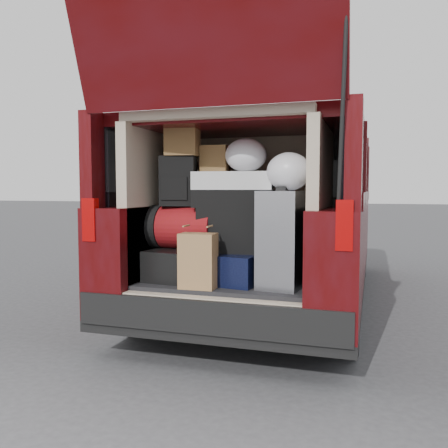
{
  "coord_description": "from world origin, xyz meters",
  "views": [
    {
      "loc": [
        1.02,
        -3.19,
        1.23
      ],
      "look_at": [
        -0.05,
        0.2,
        0.97
      ],
      "focal_mm": 38.0,
      "sensor_mm": 36.0,
      "label": 1
    }
  ],
  "objects_px": {
    "silver_roller": "(285,239)",
    "black_soft_case": "(231,230)",
    "red_duffel": "(184,227)",
    "backpack": "(178,181)",
    "navy_hardshell": "(236,267)",
    "twotone_duffel": "(234,190)",
    "kraft_bag": "(198,261)",
    "black_hardshell": "(184,263)"
  },
  "relations": [
    {
      "from": "backpack",
      "to": "twotone_duffel",
      "type": "xyz_separation_m",
      "value": [
        0.43,
        0.04,
        -0.07
      ]
    },
    {
      "from": "navy_hardshell",
      "to": "black_soft_case",
      "type": "relative_size",
      "value": 1.09
    },
    {
      "from": "kraft_bag",
      "to": "black_soft_case",
      "type": "bearing_deg",
      "value": 65.51
    },
    {
      "from": "red_duffel",
      "to": "black_hardshell",
      "type": "bearing_deg",
      "value": -84.82
    },
    {
      "from": "silver_roller",
      "to": "twotone_duffel",
      "type": "distance_m",
      "value": 0.53
    },
    {
      "from": "red_duffel",
      "to": "backpack",
      "type": "height_order",
      "value": "backpack"
    },
    {
      "from": "navy_hardshell",
      "to": "twotone_duffel",
      "type": "height_order",
      "value": "twotone_duffel"
    },
    {
      "from": "black_hardshell",
      "to": "twotone_duffel",
      "type": "distance_m",
      "value": 0.69
    },
    {
      "from": "silver_roller",
      "to": "kraft_bag",
      "type": "relative_size",
      "value": 1.76
    },
    {
      "from": "navy_hardshell",
      "to": "silver_roller",
      "type": "distance_m",
      "value": 0.43
    },
    {
      "from": "kraft_bag",
      "to": "backpack",
      "type": "xyz_separation_m",
      "value": [
        -0.28,
        0.31,
        0.55
      ]
    },
    {
      "from": "black_hardshell",
      "to": "navy_hardshell",
      "type": "bearing_deg",
      "value": 3.62
    },
    {
      "from": "silver_roller",
      "to": "black_soft_case",
      "type": "relative_size",
      "value": 1.46
    },
    {
      "from": "red_duffel",
      "to": "black_soft_case",
      "type": "xyz_separation_m",
      "value": [
        0.37,
        -0.0,
        -0.01
      ]
    },
    {
      "from": "navy_hardshell",
      "to": "backpack",
      "type": "xyz_separation_m",
      "value": [
        -0.46,
        0.01,
        0.63
      ]
    },
    {
      "from": "navy_hardshell",
      "to": "kraft_bag",
      "type": "height_order",
      "value": "kraft_bag"
    },
    {
      "from": "kraft_bag",
      "to": "backpack",
      "type": "height_order",
      "value": "backpack"
    },
    {
      "from": "navy_hardshell",
      "to": "backpack",
      "type": "relative_size",
      "value": 1.32
    },
    {
      "from": "black_soft_case",
      "to": "twotone_duffel",
      "type": "distance_m",
      "value": 0.3
    },
    {
      "from": "kraft_bag",
      "to": "backpack",
      "type": "distance_m",
      "value": 0.69
    },
    {
      "from": "black_hardshell",
      "to": "twotone_duffel",
      "type": "relative_size",
      "value": 0.98
    },
    {
      "from": "navy_hardshell",
      "to": "twotone_duffel",
      "type": "xyz_separation_m",
      "value": [
        -0.03,
        0.05,
        0.57
      ]
    },
    {
      "from": "silver_roller",
      "to": "backpack",
      "type": "distance_m",
      "value": 0.93
    },
    {
      "from": "twotone_duffel",
      "to": "navy_hardshell",
      "type": "bearing_deg",
      "value": -63.49
    },
    {
      "from": "red_duffel",
      "to": "black_soft_case",
      "type": "relative_size",
      "value": 1.09
    },
    {
      "from": "navy_hardshell",
      "to": "red_duffel",
      "type": "relative_size",
      "value": 1.0
    },
    {
      "from": "black_soft_case",
      "to": "navy_hardshell",
      "type": "bearing_deg",
      "value": -31.88
    },
    {
      "from": "black_hardshell",
      "to": "navy_hardshell",
      "type": "relative_size",
      "value": 1.15
    },
    {
      "from": "navy_hardshell",
      "to": "kraft_bag",
      "type": "distance_m",
      "value": 0.36
    },
    {
      "from": "navy_hardshell",
      "to": "silver_roller",
      "type": "relative_size",
      "value": 0.74
    },
    {
      "from": "kraft_bag",
      "to": "silver_roller",
      "type": "bearing_deg",
      "value": 22.02
    },
    {
      "from": "navy_hardshell",
      "to": "silver_roller",
      "type": "bearing_deg",
      "value": 0.78
    },
    {
      "from": "silver_roller",
      "to": "red_duffel",
      "type": "height_order",
      "value": "silver_roller"
    },
    {
      "from": "silver_roller",
      "to": "backpack",
      "type": "bearing_deg",
      "value": -176.77
    },
    {
      "from": "black_soft_case",
      "to": "backpack",
      "type": "height_order",
      "value": "backpack"
    },
    {
      "from": "twotone_duffel",
      "to": "silver_roller",
      "type": "bearing_deg",
      "value": -19.06
    },
    {
      "from": "silver_roller",
      "to": "red_duffel",
      "type": "relative_size",
      "value": 1.34
    },
    {
      "from": "black_hardshell",
      "to": "red_duffel",
      "type": "distance_m",
      "value": 0.28
    },
    {
      "from": "red_duffel",
      "to": "backpack",
      "type": "relative_size",
      "value": 1.33
    },
    {
      "from": "backpack",
      "to": "kraft_bag",
      "type": "bearing_deg",
      "value": -59.42
    },
    {
      "from": "navy_hardshell",
      "to": "twotone_duffel",
      "type": "distance_m",
      "value": 0.57
    },
    {
      "from": "silver_roller",
      "to": "kraft_bag",
      "type": "bearing_deg",
      "value": -148.6
    }
  ]
}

